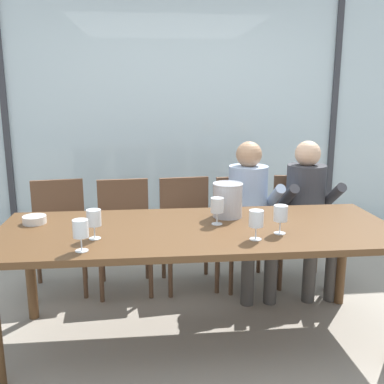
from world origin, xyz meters
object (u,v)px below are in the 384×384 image
(chair_right_of_center, at_px, (243,221))
(wine_glass_by_left_taster, at_px, (217,206))
(dining_table, at_px, (198,238))
(chair_center, at_px, (187,223))
(chair_left_of_center, at_px, (124,226))
(wine_glass_by_right_taster, at_px, (281,215))
(wine_glass_center_pour, at_px, (94,219))
(chair_near_curtain, at_px, (59,226))
(person_pale_blue_shirt, at_px, (250,206))
(ice_bucket_primary, at_px, (228,199))
(tasting_bowl, at_px, (34,220))
(person_charcoal_jacket, at_px, (308,204))
(wine_glass_spare_empty, at_px, (256,220))
(wine_glass_near_bucket, at_px, (81,230))
(chair_near_window_right, at_px, (299,220))

(chair_right_of_center, xyz_separation_m, wine_glass_by_left_taster, (-0.36, -0.84, 0.36))
(dining_table, distance_m, chair_center, 0.92)
(chair_left_of_center, distance_m, wine_glass_by_right_taster, 1.48)
(wine_glass_center_pour, xyz_separation_m, wine_glass_by_right_taster, (1.10, -0.01, 0.00))
(chair_near_curtain, height_order, person_pale_blue_shirt, person_pale_blue_shirt)
(chair_left_of_center, bearing_deg, chair_near_curtain, 172.03)
(ice_bucket_primary, distance_m, tasting_bowl, 1.27)
(chair_near_curtain, xyz_separation_m, chair_center, (1.05, -0.01, 0.00))
(chair_near_curtain, relative_size, chair_right_of_center, 1.00)
(chair_left_of_center, bearing_deg, chair_right_of_center, -2.82)
(chair_right_of_center, bearing_deg, wine_glass_center_pour, -143.44)
(ice_bucket_primary, height_order, wine_glass_by_right_taster, ice_bucket_primary)
(wine_glass_by_right_taster, bearing_deg, person_charcoal_jacket, 60.24)
(ice_bucket_primary, height_order, wine_glass_by_left_taster, ice_bucket_primary)
(chair_right_of_center, xyz_separation_m, wine_glass_spare_empty, (-0.19, -1.16, 0.36))
(chair_near_curtain, bearing_deg, person_charcoal_jacket, -12.57)
(wine_glass_center_pour, bearing_deg, person_pale_blue_shirt, 38.55)
(wine_glass_near_bucket, bearing_deg, wine_glass_by_right_taster, 9.13)
(chair_left_of_center, height_order, person_pale_blue_shirt, person_pale_blue_shirt)
(person_charcoal_jacket, distance_m, wine_glass_spare_empty, 1.24)
(wine_glass_near_bucket, bearing_deg, chair_left_of_center, 82.74)
(dining_table, bearing_deg, person_charcoal_jacket, 36.87)
(chair_left_of_center, distance_m, wine_glass_center_pour, 1.10)
(chair_center, xyz_separation_m, person_charcoal_jacket, (0.99, -0.16, 0.17))
(chair_center, height_order, person_charcoal_jacket, person_charcoal_jacket)
(dining_table, distance_m, wine_glass_by_right_taster, 0.54)
(person_pale_blue_shirt, height_order, wine_glass_near_bucket, person_pale_blue_shirt)
(chair_near_curtain, height_order, wine_glass_by_left_taster, wine_glass_by_left_taster)
(person_charcoal_jacket, relative_size, wine_glass_by_right_taster, 6.94)
(chair_near_window_right, bearing_deg, person_pale_blue_shirt, -155.25)
(person_pale_blue_shirt, height_order, wine_glass_center_pour, person_pale_blue_shirt)
(dining_table, bearing_deg, chair_near_curtain, 138.59)
(chair_center, xyz_separation_m, wine_glass_by_left_taster, (0.12, -0.85, 0.36))
(wine_glass_center_pour, bearing_deg, wine_glass_spare_empty, -6.67)
(wine_glass_by_left_taster, xyz_separation_m, wine_glass_near_bucket, (-0.80, -0.41, -0.00))
(wine_glass_by_left_taster, bearing_deg, person_pale_blue_shirt, 61.05)
(chair_right_of_center, height_order, wine_glass_spare_empty, wine_glass_spare_empty)
(chair_near_curtain, height_order, wine_glass_spare_empty, wine_glass_spare_empty)
(dining_table, relative_size, tasting_bowl, 16.70)
(chair_center, distance_m, chair_near_window_right, 0.96)
(chair_left_of_center, relative_size, tasting_bowl, 5.95)
(chair_near_curtain, height_order, wine_glass_near_bucket, wine_glass_near_bucket)
(tasting_bowl, bearing_deg, wine_glass_near_bucket, -55.51)
(wine_glass_by_right_taster, bearing_deg, chair_near_window_right, 64.63)
(chair_center, height_order, wine_glass_center_pour, wine_glass_center_pour)
(chair_left_of_center, height_order, ice_bucket_primary, ice_bucket_primary)
(dining_table, height_order, wine_glass_center_pour, wine_glass_center_pour)
(wine_glass_center_pour, bearing_deg, tasting_bowl, 140.50)
(wine_glass_by_right_taster, bearing_deg, tasting_bowl, 166.56)
(wine_glass_near_bucket, bearing_deg, chair_near_curtain, 106.52)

